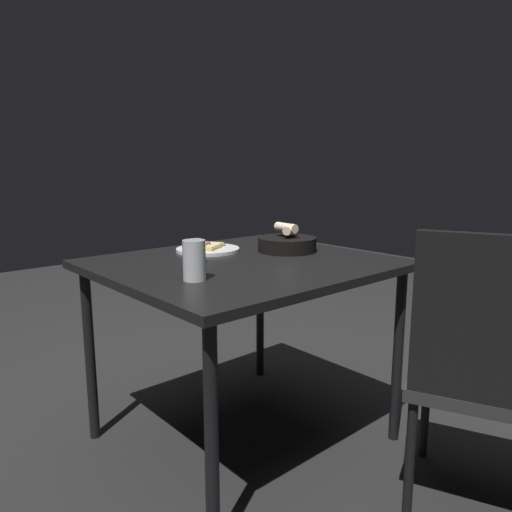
{
  "coord_description": "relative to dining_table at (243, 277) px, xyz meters",
  "views": [
    {
      "loc": [
        1.16,
        1.39,
        1.1
      ],
      "look_at": [
        0.01,
        0.09,
        0.77
      ],
      "focal_mm": 33.99,
      "sensor_mm": 36.0,
      "label": 1
    }
  ],
  "objects": [
    {
      "name": "ground",
      "position": [
        0.0,
        0.0,
        -0.67
      ],
      "size": [
        8.0,
        8.0,
        0.0
      ],
      "primitive_type": "plane",
      "color": "#252525"
    },
    {
      "name": "chair_near",
      "position": [
        -0.25,
        0.83,
        -0.15
      ],
      "size": [
        0.58,
        0.58,
        0.92
      ],
      "color": "#2C2C2C",
      "rests_on": "ground"
    },
    {
      "name": "pizza_plate",
      "position": [
        -0.02,
        -0.26,
        0.07
      ],
      "size": [
        0.27,
        0.27,
        0.04
      ],
      "color": "white",
      "rests_on": "dining_table"
    },
    {
      "name": "bread_basket",
      "position": [
        -0.27,
        -0.04,
        0.1
      ],
      "size": [
        0.25,
        0.25,
        0.12
      ],
      "color": "black",
      "rests_on": "dining_table"
    },
    {
      "name": "dining_table",
      "position": [
        0.0,
        0.0,
        0.0
      ],
      "size": [
        1.03,
        0.94,
        0.74
      ],
      "color": "black",
      "rests_on": "ground"
    },
    {
      "name": "pepper_shaker",
      "position": [
        0.17,
        -0.07,
        0.11
      ],
      "size": [
        0.05,
        0.05,
        0.09
      ],
      "color": "#BFB299",
      "rests_on": "dining_table"
    },
    {
      "name": "beer_glass",
      "position": [
        0.32,
        0.14,
        0.12
      ],
      "size": [
        0.07,
        0.07,
        0.13
      ],
      "color": "silver",
      "rests_on": "dining_table"
    }
  ]
}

